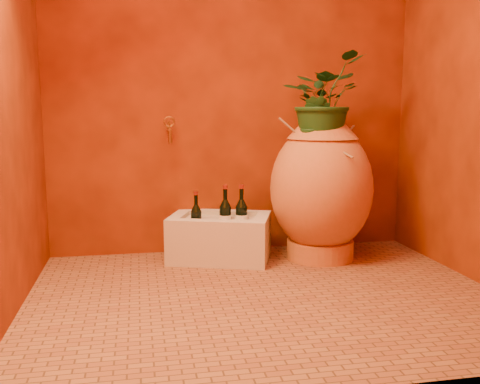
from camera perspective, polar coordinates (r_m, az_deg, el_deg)
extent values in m
plane|color=brown|center=(2.91, 2.78, -11.00)|extent=(2.50, 2.50, 0.00)
cube|color=#571B05|center=(3.72, -0.80, 12.88)|extent=(2.50, 0.02, 2.50)
cube|color=#571B05|center=(2.74, -24.18, 13.64)|extent=(0.02, 2.00, 2.50)
cylinder|color=#C36C37|center=(3.63, 8.52, -6.02)|extent=(0.53, 0.53, 0.13)
ellipsoid|color=#C36C37|center=(3.55, 8.67, 0.40)|extent=(0.81, 0.81, 0.84)
cone|color=#C36C37|center=(3.51, 8.82, 6.68)|extent=(0.56, 0.56, 0.13)
torus|color=#C36C37|center=(3.51, 8.84, 7.88)|extent=(0.34, 0.34, 0.05)
cylinder|color=olive|center=(3.45, 7.79, 4.70)|extent=(0.43, 0.15, 0.39)
cylinder|color=olive|center=(3.40, 9.15, 5.23)|extent=(0.21, 0.41, 0.17)
cylinder|color=olive|center=(3.48, 10.80, 5.57)|extent=(0.29, 0.29, 0.17)
cube|color=beige|center=(3.55, -2.15, -5.08)|extent=(0.74, 0.62, 0.27)
cube|color=beige|center=(3.69, -2.58, -2.20)|extent=(0.63, 0.29, 0.03)
cube|color=beige|center=(3.35, -1.71, -3.31)|extent=(0.63, 0.29, 0.03)
cube|color=beige|center=(3.49, -6.69, -2.88)|extent=(0.17, 0.28, 0.03)
cube|color=beige|center=(3.57, 2.25, -2.56)|extent=(0.17, 0.28, 0.03)
cylinder|color=black|center=(3.53, 0.16, -3.08)|extent=(0.08, 0.08, 0.19)
cone|color=black|center=(3.51, 0.16, -1.18)|extent=(0.08, 0.08, 0.05)
cylinder|color=black|center=(3.50, 0.16, -0.18)|extent=(0.03, 0.03, 0.07)
cylinder|color=maroon|center=(3.49, 0.16, 0.58)|extent=(0.03, 0.03, 0.03)
cylinder|color=silver|center=(3.53, 0.16, -3.08)|extent=(0.08, 0.08, 0.08)
cylinder|color=black|center=(3.52, -1.58, -3.12)|extent=(0.08, 0.08, 0.19)
cone|color=black|center=(3.50, -1.59, -1.21)|extent=(0.08, 0.08, 0.05)
cylinder|color=black|center=(3.49, -1.59, -0.21)|extent=(0.03, 0.03, 0.07)
cylinder|color=maroon|center=(3.48, -1.60, 0.54)|extent=(0.03, 0.03, 0.03)
cylinder|color=silver|center=(3.52, -1.58, -3.12)|extent=(0.08, 0.08, 0.08)
cylinder|color=black|center=(3.49, -4.69, -3.41)|extent=(0.07, 0.07, 0.17)
cone|color=black|center=(3.47, -4.71, -1.70)|extent=(0.07, 0.07, 0.05)
cylinder|color=black|center=(3.46, -4.72, -0.80)|extent=(0.02, 0.02, 0.06)
cylinder|color=maroon|center=(3.46, -4.73, -0.13)|extent=(0.03, 0.03, 0.02)
cylinder|color=silver|center=(3.49, -4.69, -3.41)|extent=(0.07, 0.07, 0.07)
cylinder|color=#976622|center=(3.59, -7.56, 6.59)|extent=(0.03, 0.15, 0.03)
cylinder|color=#976622|center=(3.52, -7.48, 5.86)|extent=(0.02, 0.02, 0.08)
torus|color=#976622|center=(3.59, -7.58, 7.43)|extent=(0.08, 0.01, 0.08)
cylinder|color=#976622|center=(3.59, -7.57, 7.01)|extent=(0.01, 0.01, 0.05)
imported|color=#163E18|center=(3.50, 8.75, 9.71)|extent=(0.70, 0.69, 0.59)
imported|color=#163E18|center=(3.40, 8.02, 7.07)|extent=(0.25, 0.26, 0.36)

